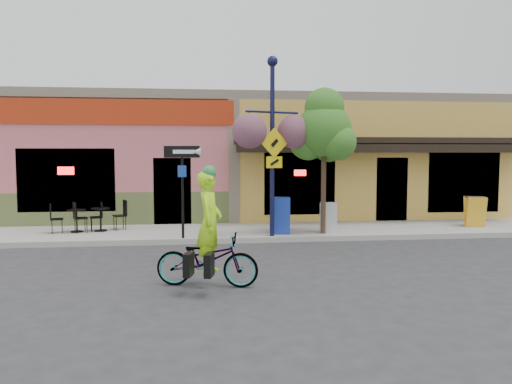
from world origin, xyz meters
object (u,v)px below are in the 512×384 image
lamp_post (272,147)px  one_way_sign (183,192)px  bicycle (207,260)px  street_tree (324,160)px  cyclist_rider (210,236)px  newspaper_box_grey (328,217)px  newspaper_box_blue (282,216)px  building (251,158)px

lamp_post → one_way_sign: bearing=164.5°
bicycle → street_tree: (3.42, 4.78, 1.75)m
bicycle → lamp_post: lamp_post is taller
cyclist_rider → newspaper_box_grey: 6.19m
lamp_post → newspaper_box_grey: 2.73m
newspaper_box_blue → newspaper_box_grey: 1.41m
street_tree → newspaper_box_grey: bearing=48.7°
building → street_tree: (1.38, -6.52, -0.00)m
lamp_post → building: bearing=71.3°
bicycle → newspaper_box_blue: newspaper_box_blue is taller
lamp_post → newspaper_box_grey: size_ratio=5.76×
bicycle → one_way_sign: size_ratio=0.76×
bicycle → newspaper_box_grey: 6.20m
cyclist_rider → street_tree: street_tree is taller
lamp_post → bicycle: bearing=-130.2°
newspaper_box_grey → street_tree: street_tree is taller
building → street_tree: bearing=-78.1°
one_way_sign → newspaper_box_grey: bearing=14.2°
newspaper_box_grey → street_tree: 1.70m
building → cyclist_rider: 11.55m
cyclist_rider → lamp_post: size_ratio=0.38×
newspaper_box_grey → newspaper_box_blue: bearing=178.2°
one_way_sign → street_tree: 4.08m
one_way_sign → street_tree: street_tree is taller
one_way_sign → street_tree: size_ratio=0.59×
newspaper_box_blue → cyclist_rider: bearing=-104.0°
lamp_post → one_way_sign: lamp_post is taller
lamp_post → newspaper_box_blue: size_ratio=4.76×
cyclist_rider → newspaper_box_blue: cyclist_rider is taller
bicycle → newspaper_box_grey: bearing=-22.3°
one_way_sign → newspaper_box_grey: one_way_sign is taller
cyclist_rider → lamp_post: bearing=-8.5°
one_way_sign → street_tree: bearing=11.1°
newspaper_box_grey → cyclist_rider: bearing=-132.4°
bicycle → building: bearing=3.4°
building → cyclist_rider: building is taller
bicycle → lamp_post: (1.90, 4.54, 2.13)m
cyclist_rider → bicycle: bearing=103.6°
cyclist_rider → newspaper_box_grey: size_ratio=2.18×
bicycle → one_way_sign: 4.57m
bicycle → lamp_post: 5.36m
street_tree → cyclist_rider: bearing=-125.2°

